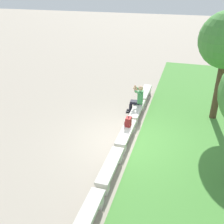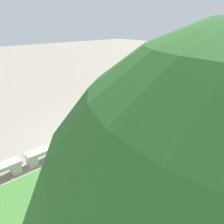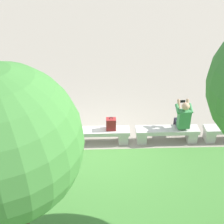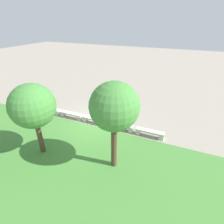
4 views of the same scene
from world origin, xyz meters
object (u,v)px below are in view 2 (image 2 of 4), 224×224
(person_photographer, at_px, (137,106))
(tree_behind_wall, at_px, (168,101))
(bench_main, at_px, (158,107))
(bench_mid, at_px, (98,131))
(backpack, at_px, (105,121))
(bench_far, at_px, (52,149))
(bench_near, at_px, (132,117))

(person_photographer, bearing_deg, tree_behind_wall, 46.84)
(bench_main, distance_m, bench_mid, 4.05)
(bench_mid, relative_size, backpack, 4.32)
(bench_mid, height_order, bench_far, same)
(bench_main, height_order, bench_mid, same)
(bench_near, height_order, backpack, backpack)
(bench_mid, bearing_deg, bench_near, 180.00)
(bench_main, distance_m, backpack, 3.68)
(bench_mid, distance_m, tree_behind_wall, 4.83)
(bench_near, relative_size, backpack, 4.32)
(backpack, bearing_deg, bench_far, 0.40)
(backpack, bearing_deg, bench_main, 179.74)
(person_photographer, relative_size, tree_behind_wall, 0.32)
(bench_near, distance_m, bench_far, 4.05)
(bench_main, xyz_separation_m, person_photographer, (1.60, -0.08, 0.44))
(bench_mid, bearing_deg, backpack, -177.49)
(bench_main, distance_m, person_photographer, 1.66)
(bench_far, bearing_deg, bench_near, 180.00)
(backpack, height_order, tree_behind_wall, tree_behind_wall)
(bench_main, distance_m, tree_behind_wall, 7.07)
(bench_main, xyz_separation_m, bench_near, (2.03, 0.00, 0.00))
(bench_main, relative_size, tree_behind_wall, 0.45)
(bench_near, height_order, bench_far, same)
(bench_main, bearing_deg, person_photographer, -2.78)
(bench_mid, xyz_separation_m, bench_far, (2.03, 0.00, 0.00))
(bench_far, height_order, backpack, backpack)
(person_photographer, bearing_deg, bench_main, 177.22)
(person_photographer, bearing_deg, backpack, 1.68)
(tree_behind_wall, bearing_deg, bench_main, -143.84)
(bench_far, xyz_separation_m, tree_behind_wall, (-0.77, 3.88, 2.60))
(person_photographer, height_order, backpack, person_photographer)
(bench_main, height_order, tree_behind_wall, tree_behind_wall)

